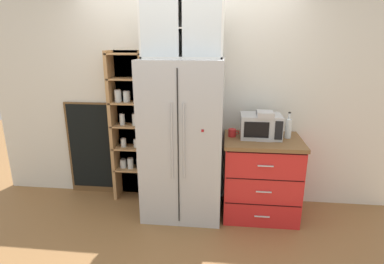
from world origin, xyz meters
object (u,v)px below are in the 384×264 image
object	(u,v)px
bottle_clear	(288,127)
chalkboard_menu	(91,148)
refrigerator	(183,139)
mug_red	(232,133)
microwave	(261,126)
coffee_maker	(264,125)

from	to	relation	value
bottle_clear	chalkboard_menu	distance (m)	2.46
refrigerator	bottle_clear	world-z (taller)	refrigerator
mug_red	chalkboard_menu	world-z (taller)	chalkboard_menu
mug_red	refrigerator	bearing A→B (deg)	-171.55
microwave	coffee_maker	xyz separation A→B (m)	(0.03, -0.04, 0.03)
refrigerator	coffee_maker	xyz separation A→B (m)	(0.88, 0.04, 0.18)
coffee_maker	bottle_clear	bearing A→B (deg)	11.45
microwave	bottle_clear	xyz separation A→B (m)	(0.30, 0.01, -0.00)
refrigerator	bottle_clear	distance (m)	1.17
mug_red	bottle_clear	bearing A→B (deg)	1.39
mug_red	chalkboard_menu	size ratio (longest dim) A/B	0.10
refrigerator	chalkboard_menu	world-z (taller)	refrigerator
coffee_maker	mug_red	world-z (taller)	coffee_maker
coffee_maker	chalkboard_menu	bearing A→B (deg)	172.17
microwave	mug_red	bearing A→B (deg)	-179.66
microwave	coffee_maker	bearing A→B (deg)	-54.55
refrigerator	mug_red	world-z (taller)	refrigerator
microwave	mug_red	xyz separation A→B (m)	(-0.31, -0.00, -0.09)
microwave	chalkboard_menu	world-z (taller)	chalkboard_menu
refrigerator	chalkboard_menu	distance (m)	1.33
bottle_clear	coffee_maker	bearing A→B (deg)	-168.55
chalkboard_menu	coffee_maker	bearing A→B (deg)	-7.83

